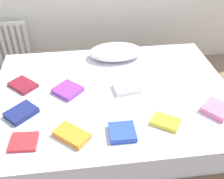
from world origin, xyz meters
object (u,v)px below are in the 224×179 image
textbook_purple (68,90)px  textbook_yellow (166,122)px  pillow (116,52)px  textbook_navy (21,113)px  radiator (0,45)px  textbook_orange (72,135)px  bed (113,114)px  textbook_maroon (23,85)px  textbook_pink (217,109)px  textbook_blue (122,132)px  textbook_red (24,142)px  textbook_white (127,88)px

textbook_purple → textbook_yellow: size_ratio=1.03×
pillow → textbook_navy: (-0.80, -0.74, -0.04)m
radiator → textbook_orange: size_ratio=2.79×
bed → pillow: pillow is taller
textbook_maroon → textbook_yellow: textbook_yellow is taller
radiator → textbook_orange: radiator is taller
textbook_maroon → textbook_purple: bearing=26.4°
radiator → textbook_maroon: radiator is taller
radiator → textbook_maroon: (0.42, -1.04, 0.14)m
textbook_pink → radiator: bearing=102.2°
textbook_blue → textbook_red: bearing=-179.8°
pillow → textbook_yellow: 0.99m
radiator → textbook_yellow: (1.48, -1.62, 0.14)m
radiator → textbook_navy: bearing=-72.0°
pillow → textbook_purple: 0.69m
bed → textbook_purple: bearing=174.3°
radiator → textbook_blue: size_ratio=3.73×
textbook_purple → textbook_pink: bearing=25.1°
textbook_maroon → textbook_red: bearing=-37.0°
textbook_orange → pillow: bearing=108.4°
radiator → bed: bearing=-46.0°
textbook_navy → textbook_yellow: textbook_navy is taller
bed → radiator: size_ratio=3.03×
pillow → textbook_yellow: pillow is taller
textbook_yellow → textbook_red: bearing=-142.6°
pillow → textbook_pink: (0.63, -0.89, -0.04)m
textbook_red → bed: bearing=40.5°
textbook_yellow → textbook_pink: bearing=44.2°
textbook_maroon → textbook_blue: (0.74, -0.65, 0.01)m
textbook_white → textbook_orange: 0.66m
textbook_yellow → textbook_orange: textbook_orange is taller
bed → textbook_white: size_ratio=9.28×
textbook_pink → textbook_red: bearing=147.0°
textbook_white → textbook_maroon: (-0.86, 0.16, -0.01)m
textbook_navy → textbook_red: (0.05, -0.28, -0.01)m
textbook_purple → textbook_navy: 0.41m
pillow → textbook_yellow: (0.22, -0.97, -0.05)m
textbook_yellow → textbook_red: (-0.97, -0.06, -0.00)m
textbook_maroon → textbook_orange: (0.40, -0.63, 0.01)m
textbook_white → textbook_blue: (-0.12, -0.49, -0.00)m
bed → radiator: 1.67m
radiator → textbook_red: bearing=-73.2°
textbook_maroon → textbook_red: (0.09, -0.65, -0.00)m
bed → textbook_pink: textbook_pink is taller
textbook_blue → textbook_purple: bearing=125.6°
pillow → textbook_orange: 1.10m
textbook_purple → textbook_white: textbook_white is taller
radiator → textbook_white: size_ratio=3.06×
radiator → textbook_red: radiator is taller
textbook_purple → textbook_pink: size_ratio=1.06×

